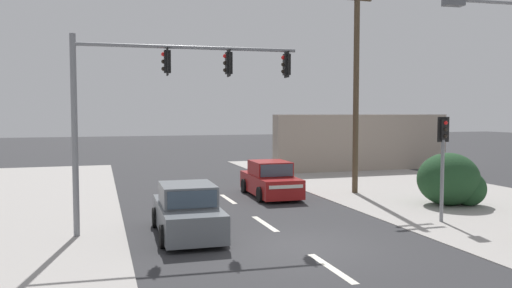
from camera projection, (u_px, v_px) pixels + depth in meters
ground_plane at (299, 247)px, 13.76m from camera, size 140.00×140.00×0.00m
lane_dash_near at (331, 268)px, 11.85m from camera, size 0.20×2.40×0.01m
lane_dash_mid at (265, 224)px, 16.61m from camera, size 0.20×2.40×0.01m
lane_dash_far at (228, 199)px, 21.38m from camera, size 0.20×2.40×0.01m
kerb_right_verge at (505, 213)px, 18.35m from camera, size 10.00×44.00×0.02m
utility_pole_midground_right at (356, 80)px, 22.66m from camera, size 1.80×0.26×9.91m
traffic_signal_mast at (156, 91)px, 15.16m from camera, size 6.88×0.72×6.00m
pedestal_signal_right_kerb at (443, 151)px, 16.69m from camera, size 0.44×0.29×3.56m
roadside_bush at (452, 181)px, 19.88m from camera, size 2.63×2.26×2.11m
shopfront_wall_far at (363, 142)px, 32.17m from camera, size 12.00×1.00×3.60m
sedan_oncoming_mid at (187, 212)px, 15.04m from camera, size 1.97×4.28×1.56m
sedan_crossing_left at (270, 180)px, 22.11m from camera, size 1.98×4.28×1.56m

